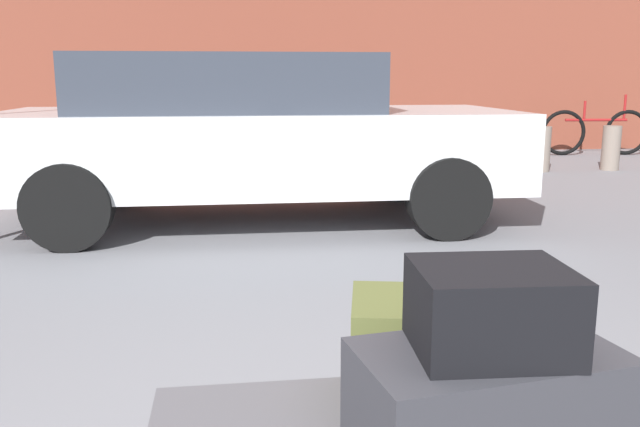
{
  "coord_description": "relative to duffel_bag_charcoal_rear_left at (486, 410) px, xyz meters",
  "views": [
    {
      "loc": [
        -0.37,
        -1.49,
        1.24
      ],
      "look_at": [
        0.0,
        1.2,
        0.69
      ],
      "focal_mm": 37.78,
      "sensor_mm": 36.0,
      "label": 1
    }
  ],
  "objects": [
    {
      "name": "bicycle_leaning",
      "position": [
        5.26,
        8.74,
        -0.12
      ],
      "size": [
        1.76,
        0.21,
        0.96
      ],
      "color": "black",
      "rests_on": "ground_plane"
    },
    {
      "name": "duffel_bag_black_topmost_pile",
      "position": [
        0.0,
        0.0,
        0.25
      ],
      "size": [
        0.36,
        0.31,
        0.19
      ],
      "primitive_type": "cube",
      "rotation": [
        0.0,
        0.0,
        -0.05
      ],
      "color": "black",
      "rests_on": "duffel_bag_charcoal_rear_left"
    },
    {
      "name": "duffel_bag_charcoal_rear_left",
      "position": [
        0.0,
        0.0,
        0.0
      ],
      "size": [
        0.64,
        0.42,
        0.3
      ],
      "primitive_type": "cube",
      "rotation": [
        0.0,
        0.0,
        0.15
      ],
      "color": "#2D2D33",
      "rests_on": "luggage_cart"
    },
    {
      "name": "bollard_kerb_near",
      "position": [
        1.97,
        7.05,
        -0.19
      ],
      "size": [
        0.24,
        0.24,
        0.6
      ],
      "primitive_type": "cylinder",
      "color": "#72665B",
      "rests_on": "ground_plane"
    },
    {
      "name": "bollard_kerb_mid",
      "position": [
        3.54,
        7.05,
        -0.19
      ],
      "size": [
        0.24,
        0.24,
        0.6
      ],
      "primitive_type": "cylinder",
      "color": "#72665B",
      "rests_on": "ground_plane"
    },
    {
      "name": "duffel_bag_olive_stacked_top",
      "position": [
        0.06,
        0.35,
        -0.0
      ],
      "size": [
        0.67,
        0.44,
        0.29
      ],
      "primitive_type": "cube",
      "rotation": [
        0.0,
        0.0,
        -0.2
      ],
      "color": "#4C5128",
      "rests_on": "luggage_cart"
    },
    {
      "name": "parked_car",
      "position": [
        -0.37,
        4.44,
        0.27
      ],
      "size": [
        4.32,
        1.97,
        1.42
      ],
      "color": "silver",
      "rests_on": "ground_plane"
    },
    {
      "name": "bollard_kerb_far",
      "position": [
        4.53,
        7.05,
        -0.19
      ],
      "size": [
        0.24,
        0.24,
        0.6
      ],
      "primitive_type": "cylinder",
      "color": "#72665B",
      "rests_on": "ground_plane"
    }
  ]
}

